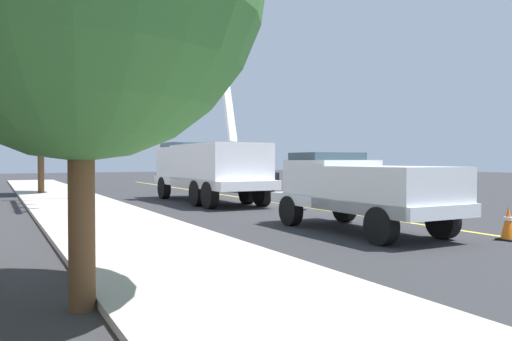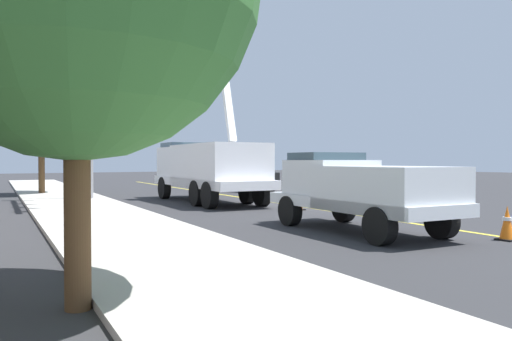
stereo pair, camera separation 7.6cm
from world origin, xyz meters
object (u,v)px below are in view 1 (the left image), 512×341
Objects in this scene: service_pickup_truck at (361,188)px; traffic_signal_mast at (99,64)px; traffic_cone_leading at (508,223)px; utility_bucket_truck at (207,165)px; passing_minivan at (245,175)px; traffic_cone_mid_rear at (211,189)px; traffic_cone_mid_front at (299,199)px.

service_pickup_truck is 0.68× the size of traffic_signal_mast.
traffic_cone_leading is 16.43m from traffic_signal_mast.
utility_bucket_truck reaches higher than passing_minivan.
utility_bucket_truck is 8.45m from passing_minivan.
utility_bucket_truck reaches higher than service_pickup_truck.
utility_bucket_truck is 1.00× the size of traffic_signal_mast.
traffic_cone_mid_rear is at bearing -29.56° from utility_bucket_truck.
traffic_cone_mid_front is at bearing -139.18° from traffic_signal_mast.
utility_bucket_truck is 1.70× the size of passing_minivan.
traffic_cone_mid_rear is at bearing 125.29° from passing_minivan.
passing_minivan is (16.48, -6.62, -0.15)m from service_pickup_truck.
passing_minivan is 5.96× the size of traffic_cone_mid_front.
traffic_cone_mid_rear is (16.65, -0.98, -0.05)m from traffic_cone_leading.
traffic_cone_mid_front is 10.08m from traffic_signal_mast.
passing_minivan is at bearing -13.79° from traffic_cone_leading.
utility_bucket_truck reaches higher than traffic_cone_leading.
traffic_cone_mid_rear is at bearing -11.71° from service_pickup_truck.
passing_minivan is 19.89m from traffic_cone_leading.
service_pickup_truck is (-10.32, 0.88, -0.51)m from utility_bucket_truck.
traffic_cone_leading is at bearing 166.21° from passing_minivan.
passing_minivan is at bearing -43.00° from utility_bucket_truck.
traffic_signal_mast reaches higher than traffic_cone_mid_rear.
traffic_signal_mast is (-2.10, 6.33, 5.51)m from traffic_cone_mid_rear.
traffic_signal_mast reaches higher than utility_bucket_truck.
traffic_cone_leading is (-19.31, 4.74, -0.58)m from passing_minivan.
passing_minivan is (6.16, -5.74, -0.65)m from utility_bucket_truck.
service_pickup_truck is 8.19× the size of traffic_cone_mid_rear.
traffic_signal_mast is (14.55, 5.34, 5.46)m from traffic_cone_leading.
utility_bucket_truck is at bearing 13.47° from traffic_cone_mid_front.
traffic_signal_mast reaches higher than traffic_cone_leading.
traffic_cone_mid_front is at bearing 174.73° from traffic_cone_mid_rear.
service_pickup_truck is 1.16× the size of passing_minivan.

